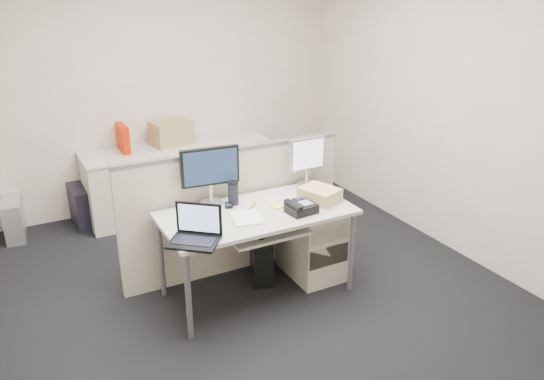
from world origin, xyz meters
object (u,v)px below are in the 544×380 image
monitor_main (210,176)px  desk_phone (301,208)px  laptop (193,227)px  desk (257,219)px

monitor_main → desk_phone: (0.55, -0.50, -0.20)m
monitor_main → laptop: monitor_main is taller
desk → monitor_main: monitor_main is taller
desk → desk_phone: size_ratio=6.91×
desk_phone → monitor_main: bearing=132.3°
desk → desk_phone: desk_phone is taller
laptop → desk_phone: laptop is taller
laptop → desk_phone: (0.92, 0.10, -0.09)m
desk → laptop: (-0.62, -0.28, 0.19)m
monitor_main → desk_phone: monitor_main is taller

